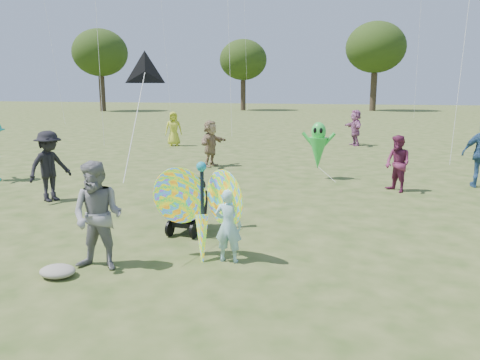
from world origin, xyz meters
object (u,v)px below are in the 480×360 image
jogging_stroller (189,200)px  crowd_g (174,129)px  crowd_b (49,166)px  alien_kite (318,148)px  crowd_e (398,164)px  butterfly_kite (202,210)px  child_girl (228,226)px  crowd_d (211,143)px  crowd_j (355,128)px  adult_man (98,216)px

jogging_stroller → crowd_g: bearing=119.8°
crowd_b → alien_kite: bearing=-33.9°
crowd_e → alien_kite: (-2.25, 1.23, 0.21)m
crowd_g → jogging_stroller: (5.89, -12.70, -0.21)m
butterfly_kite → alien_kite: (1.02, 7.36, 0.16)m
child_girl → alien_kite: (0.57, 7.40, 0.38)m
crowd_d → crowd_j: size_ratio=0.94×
alien_kite → crowd_b: bearing=-142.2°
adult_man → crowd_j: bearing=76.3°
child_girl → crowd_j: 16.64m
crowd_b → crowd_j: 15.38m
adult_man → butterfly_kite: bearing=29.4°
crowd_g → crowd_j: size_ratio=0.95×
crowd_g → crowd_e: bearing=-60.9°
child_girl → crowd_d: bearing=-71.3°
adult_man → jogging_stroller: adult_man is taller
crowd_g → child_girl: bearing=-85.6°
adult_man → butterfly_kite: (1.34, 0.87, -0.03)m
jogging_stroller → alien_kite: alien_kite is taller
adult_man → crowd_g: adult_man is taller
jogging_stroller → child_girl: bearing=-43.3°
crowd_b → crowd_g: (-1.68, 11.29, -0.04)m
adult_man → alien_kite: 8.57m
adult_man → crowd_b: (-3.61, 3.59, 0.03)m
adult_man → alien_kite: (2.37, 8.23, 0.13)m
jogging_stroller → butterfly_kite: 1.52m
adult_man → crowd_d: adult_man is taller
butterfly_kite → child_girl: bearing=-5.1°
adult_man → crowd_d: size_ratio=1.02×
crowd_j → butterfly_kite: 16.64m
crowd_j → alien_kite: size_ratio=1.00×
child_girl → crowd_e: (2.81, 6.17, 0.16)m
crowd_b → crowd_e: 8.90m
crowd_e → crowd_g: 12.66m
crowd_g → crowd_j: bearing=-5.6°
crowd_g → butterfly_kite: bearing=-87.0°
child_girl → butterfly_kite: size_ratio=0.66×
crowd_j → child_girl: bearing=-28.9°
butterfly_kite → crowd_b: bearing=151.2°
crowd_b → crowd_j: (6.74, 13.82, 0.00)m
crowd_b → jogging_stroller: size_ratio=1.59×
crowd_d → jogging_stroller: 7.75m
crowd_j → alien_kite: 9.21m
child_girl → crowd_g: crowd_g is taller
crowd_d → crowd_j: (4.69, 7.80, 0.05)m
child_girl → crowd_j: (1.33, 16.58, 0.27)m
child_girl → jogging_stroller: size_ratio=1.09×
adult_man → butterfly_kite: 1.60m
crowd_e → crowd_g: size_ratio=0.92×
crowd_d → crowd_j: crowd_j is taller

